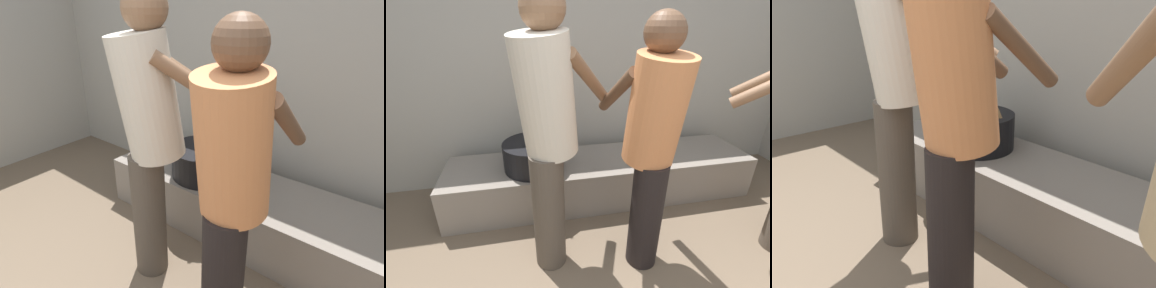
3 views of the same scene
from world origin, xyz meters
TOP-DOWN VIEW (x-y plane):
  - block_enclosure_rear at (0.00, 2.45)m, footprint 5.28×0.20m
  - hearth_ledge at (0.31, 1.93)m, footprint 2.68×0.60m
  - cooking_pot_main at (-0.30, 1.89)m, footprint 0.48×0.48m
  - cook_in_cream_shirt at (-0.22, 1.28)m, footprint 0.68×0.73m
  - cook_in_orange_shirt at (0.36, 1.17)m, footprint 0.37×0.67m

SIDE VIEW (x-z plane):
  - hearth_ledge at x=0.31m, z-range 0.00..0.38m
  - cooking_pot_main at x=-0.30m, z-range 0.15..0.83m
  - cook_in_orange_shirt at x=0.36m, z-range 0.11..1.65m
  - cook_in_cream_shirt at x=-0.22m, z-range 0.12..1.78m
  - block_enclosure_rear at x=0.00m, z-range 0.00..1.99m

